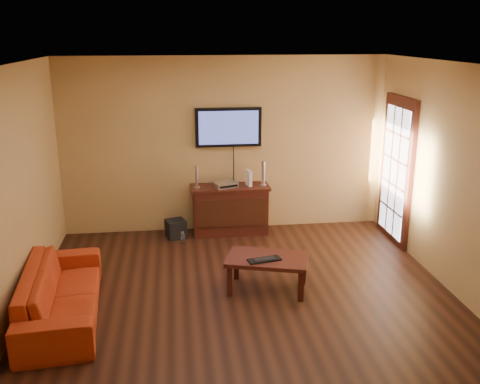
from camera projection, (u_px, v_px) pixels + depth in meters
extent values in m
plane|color=black|center=(246.00, 301.00, 6.26)|extent=(5.00, 5.00, 0.00)
plane|color=tan|center=(225.00, 145.00, 8.24)|extent=(5.00, 0.00, 5.00)
plane|color=tan|center=(9.00, 199.00, 5.57)|extent=(0.00, 5.00, 5.00)
plane|color=tan|center=(461.00, 183.00, 6.16)|extent=(0.00, 5.00, 5.00)
plane|color=white|center=(247.00, 65.00, 5.48)|extent=(5.00, 5.00, 0.00)
cube|color=#35110C|center=(396.00, 172.00, 7.86)|extent=(0.06, 1.02, 2.22)
cube|color=white|center=(394.00, 172.00, 7.86)|extent=(0.01, 0.79, 1.89)
cube|color=#35110C|center=(230.00, 211.00, 8.31)|extent=(1.14, 0.43, 0.72)
cube|color=black|center=(232.00, 213.00, 8.10)|extent=(1.05, 0.02, 0.43)
cube|color=#35110C|center=(230.00, 187.00, 8.20)|extent=(1.21, 0.46, 0.04)
cube|color=black|center=(228.00, 127.00, 8.13)|extent=(1.01, 0.07, 0.60)
cube|color=#404DA7|center=(229.00, 128.00, 8.09)|extent=(0.91, 0.01, 0.51)
cube|color=#35110C|center=(267.00, 259.00, 6.44)|extent=(1.09, 0.83, 0.05)
cube|color=#35110C|center=(230.00, 281.00, 6.35)|extent=(0.06, 0.06, 0.38)
cube|color=#35110C|center=(301.00, 286.00, 6.21)|extent=(0.06, 0.06, 0.38)
cube|color=#35110C|center=(236.00, 265.00, 6.78)|extent=(0.06, 0.06, 0.38)
cube|color=#35110C|center=(303.00, 270.00, 6.65)|extent=(0.06, 0.06, 0.38)
imported|color=#B03113|center=(60.00, 285.00, 5.82)|extent=(0.74, 2.00, 0.77)
cylinder|color=silver|center=(197.00, 187.00, 8.10)|extent=(0.09, 0.09, 0.01)
cylinder|color=silver|center=(197.00, 177.00, 8.06)|extent=(0.05, 0.05, 0.32)
cylinder|color=silver|center=(263.00, 185.00, 8.22)|extent=(0.10, 0.10, 0.02)
cylinder|color=silver|center=(263.00, 173.00, 8.17)|extent=(0.06, 0.06, 0.37)
cube|color=silver|center=(225.00, 185.00, 8.14)|extent=(0.41, 0.35, 0.08)
cube|color=white|center=(249.00, 178.00, 8.19)|extent=(0.09, 0.18, 0.24)
cube|color=black|center=(176.00, 229.00, 8.17)|extent=(0.35, 0.35, 0.28)
cylinder|color=white|center=(183.00, 238.00, 7.95)|extent=(0.07, 0.07, 0.17)
sphere|color=white|center=(183.00, 232.00, 7.92)|extent=(0.03, 0.03, 0.03)
cube|color=black|center=(264.00, 260.00, 6.34)|extent=(0.42, 0.23, 0.02)
cube|color=black|center=(264.00, 259.00, 6.33)|extent=(0.27, 0.16, 0.01)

